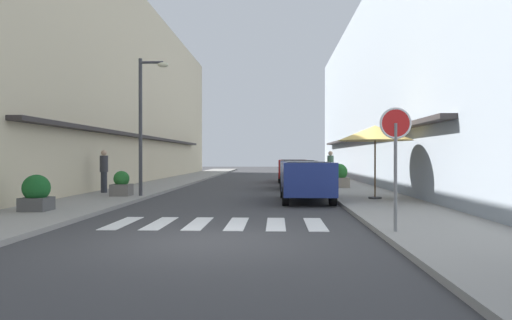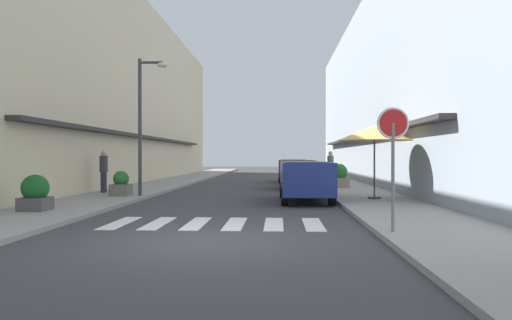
{
  "view_description": "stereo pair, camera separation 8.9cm",
  "coord_description": "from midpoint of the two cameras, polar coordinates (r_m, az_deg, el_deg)",
  "views": [
    {
      "loc": [
        1.44,
        -8.88,
        1.65
      ],
      "look_at": [
        0.34,
        15.7,
        1.47
      ],
      "focal_mm": 32.24,
      "sensor_mm": 36.0,
      "label": 1
    },
    {
      "loc": [
        1.53,
        -8.88,
        1.65
      ],
      "look_at": [
        0.34,
        15.7,
        1.47
      ],
      "focal_mm": 32.24,
      "sensor_mm": 36.0,
      "label": 2
    }
  ],
  "objects": [
    {
      "name": "ground_plane",
      "position": [
        26.74,
        -0.41,
        -3.11
      ],
      "size": [
        97.73,
        97.73,
        0.0
      ],
      "primitive_type": "plane",
      "color": "#38383A"
    },
    {
      "name": "sidewalk_left",
      "position": [
        27.49,
        -11.01,
        -2.9
      ],
      "size": [
        2.99,
        62.19,
        0.12
      ],
      "primitive_type": "cube",
      "color": "gray",
      "rests_on": "ground_plane"
    },
    {
      "name": "sidewalk_right",
      "position": [
        26.93,
        10.41,
        -2.97
      ],
      "size": [
        2.99,
        62.19,
        0.12
      ],
      "primitive_type": "cube",
      "color": "gray",
      "rests_on": "ground_plane"
    },
    {
      "name": "building_row_left",
      "position": [
        30.06,
        -17.94,
        8.04
      ],
      "size": [
        5.5,
        41.98,
        11.29
      ],
      "color": "beige",
      "rests_on": "ground_plane"
    },
    {
      "name": "building_row_right",
      "position": [
        29.14,
        17.98,
        8.05
      ],
      "size": [
        5.5,
        41.98,
        11.06
      ],
      "color": "#939EA8",
      "rests_on": "ground_plane"
    },
    {
      "name": "crosswalk",
      "position": [
        11.39,
        -4.79,
        -7.87
      ],
      "size": [
        5.2,
        2.2,
        0.01
      ],
      "color": "silver",
      "rests_on": "ground_plane"
    },
    {
      "name": "parked_car_near",
      "position": [
        16.89,
        6.28,
        -2.05
      ],
      "size": [
        1.85,
        4.34,
        1.47
      ],
      "color": "navy",
      "rests_on": "ground_plane"
    },
    {
      "name": "parked_car_mid",
      "position": [
        23.65,
        5.28,
        -1.35
      ],
      "size": [
        1.82,
        3.95,
        1.47
      ],
      "color": "black",
      "rests_on": "ground_plane"
    },
    {
      "name": "parked_car_far",
      "position": [
        29.76,
        4.76,
        -0.98
      ],
      "size": [
        1.95,
        4.17,
        1.47
      ],
      "color": "maroon",
      "rests_on": "ground_plane"
    },
    {
      "name": "round_street_sign",
      "position": [
        9.79,
        16.89,
        2.81
      ],
      "size": [
        0.65,
        0.07,
        2.53
      ],
      "color": "slate",
      "rests_on": "sidewalk_right"
    },
    {
      "name": "street_lamp",
      "position": [
        18.57,
        -13.51,
        5.81
      ],
      "size": [
        1.19,
        0.28,
        5.36
      ],
      "color": "#38383D",
      "rests_on": "sidewalk_left"
    },
    {
      "name": "cafe_umbrella",
      "position": [
        17.26,
        14.62,
        3.23
      ],
      "size": [
        2.72,
        2.72,
        2.66
      ],
      "color": "#262626",
      "rests_on": "sidewalk_right"
    },
    {
      "name": "planter_corner",
      "position": [
        14.43,
        -25.55,
        -3.72
      ],
      "size": [
        0.76,
        0.76,
        1.02
      ],
      "color": "#4C4C4C",
      "rests_on": "sidewalk_left"
    },
    {
      "name": "planter_midblock",
      "position": [
        18.74,
        -16.27,
        -2.93
      ],
      "size": [
        0.73,
        0.73,
        0.97
      ],
      "color": "slate",
      "rests_on": "sidewalk_left"
    },
    {
      "name": "planter_far",
      "position": [
        23.31,
        10.39,
        -2.01
      ],
      "size": [
        0.92,
        0.92,
        1.18
      ],
      "color": "gray",
      "rests_on": "sidewalk_right"
    },
    {
      "name": "pedestrian_walking_near",
      "position": [
        24.79,
        9.33,
        -0.88
      ],
      "size": [
        0.34,
        0.34,
        1.82
      ],
      "rotation": [
        0.0,
        0.0,
        1.96
      ],
      "color": "#282B33",
      "rests_on": "sidewalk_right"
    },
    {
      "name": "pedestrian_walking_far",
      "position": [
        20.54,
        -18.26,
        -1.19
      ],
      "size": [
        0.34,
        0.34,
        1.81
      ],
      "rotation": [
        0.0,
        0.0,
        4.01
      ],
      "color": "#282B33",
      "rests_on": "sidewalk_left"
    }
  ]
}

